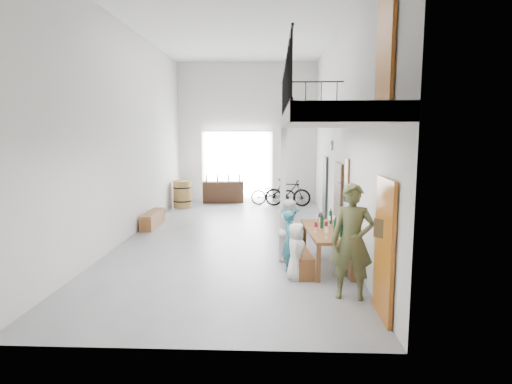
{
  "coord_description": "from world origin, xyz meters",
  "views": [
    {
      "loc": [
        1.06,
        -11.1,
        2.74
      ],
      "look_at": [
        0.62,
        -0.5,
        1.28
      ],
      "focal_mm": 30.0,
      "sensor_mm": 36.0,
      "label": 1
    }
  ],
  "objects_px": {
    "serving_counter": "(223,192)",
    "bicycle_near": "(273,193)",
    "tasting_table": "(329,233)",
    "host_standing": "(352,242)",
    "bench_inner": "(299,257)",
    "oak_barrel": "(182,194)",
    "side_bench": "(153,219)"
  },
  "relations": [
    {
      "from": "serving_counter",
      "to": "bench_inner",
      "type": "bearing_deg",
      "value": -79.2
    },
    {
      "from": "oak_barrel",
      "to": "host_standing",
      "type": "relative_size",
      "value": 0.52
    },
    {
      "from": "bench_inner",
      "to": "bicycle_near",
      "type": "distance_m",
      "value": 7.72
    },
    {
      "from": "tasting_table",
      "to": "side_bench",
      "type": "relative_size",
      "value": 1.39
    },
    {
      "from": "oak_barrel",
      "to": "side_bench",
      "type": "bearing_deg",
      "value": -93.01
    },
    {
      "from": "side_bench",
      "to": "oak_barrel",
      "type": "distance_m",
      "value": 3.34
    },
    {
      "from": "bench_inner",
      "to": "bicycle_near",
      "type": "xyz_separation_m",
      "value": [
        -0.54,
        7.7,
        0.24
      ]
    },
    {
      "from": "oak_barrel",
      "to": "bicycle_near",
      "type": "height_order",
      "value": "oak_barrel"
    },
    {
      "from": "side_bench",
      "to": "oak_barrel",
      "type": "xyz_separation_m",
      "value": [
        0.17,
        3.33,
        0.28
      ]
    },
    {
      "from": "oak_barrel",
      "to": "serving_counter",
      "type": "height_order",
      "value": "oak_barrel"
    },
    {
      "from": "tasting_table",
      "to": "serving_counter",
      "type": "distance_m",
      "value": 8.74
    },
    {
      "from": "side_bench",
      "to": "bicycle_near",
      "type": "height_order",
      "value": "bicycle_near"
    },
    {
      "from": "serving_counter",
      "to": "host_standing",
      "type": "xyz_separation_m",
      "value": [
        3.31,
        -9.81,
        0.54
      ]
    },
    {
      "from": "bicycle_near",
      "to": "oak_barrel",
      "type": "bearing_deg",
      "value": 97.5
    },
    {
      "from": "bench_inner",
      "to": "serving_counter",
      "type": "distance_m",
      "value": 8.56
    },
    {
      "from": "serving_counter",
      "to": "bicycle_near",
      "type": "distance_m",
      "value": 2.05
    },
    {
      "from": "host_standing",
      "to": "tasting_table",
      "type": "bearing_deg",
      "value": 106.67
    },
    {
      "from": "host_standing",
      "to": "oak_barrel",
      "type": "bearing_deg",
      "value": 129.42
    },
    {
      "from": "bench_inner",
      "to": "oak_barrel",
      "type": "xyz_separation_m",
      "value": [
        -3.92,
        7.01,
        0.29
      ]
    },
    {
      "from": "side_bench",
      "to": "bench_inner",
      "type": "bearing_deg",
      "value": -42.01
    },
    {
      "from": "host_standing",
      "to": "bicycle_near",
      "type": "distance_m",
      "value": 9.44
    },
    {
      "from": "tasting_table",
      "to": "bench_inner",
      "type": "height_order",
      "value": "tasting_table"
    },
    {
      "from": "oak_barrel",
      "to": "bicycle_near",
      "type": "bearing_deg",
      "value": 11.46
    },
    {
      "from": "tasting_table",
      "to": "oak_barrel",
      "type": "distance_m",
      "value": 8.33
    },
    {
      "from": "tasting_table",
      "to": "side_bench",
      "type": "bearing_deg",
      "value": 138.04
    },
    {
      "from": "serving_counter",
      "to": "bicycle_near",
      "type": "bearing_deg",
      "value": -19.8
    },
    {
      "from": "oak_barrel",
      "to": "bench_inner",
      "type": "bearing_deg",
      "value": -60.81
    },
    {
      "from": "serving_counter",
      "to": "tasting_table",
      "type": "bearing_deg",
      "value": -75.33
    },
    {
      "from": "side_bench",
      "to": "oak_barrel",
      "type": "relative_size",
      "value": 1.57
    },
    {
      "from": "tasting_table",
      "to": "host_standing",
      "type": "height_order",
      "value": "host_standing"
    },
    {
      "from": "tasting_table",
      "to": "side_bench",
      "type": "height_order",
      "value": "tasting_table"
    },
    {
      "from": "oak_barrel",
      "to": "serving_counter",
      "type": "bearing_deg",
      "value": 39.95
    }
  ]
}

